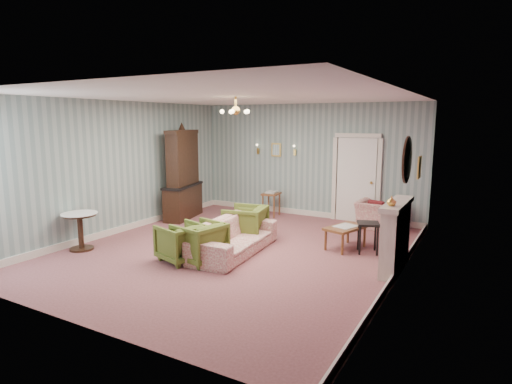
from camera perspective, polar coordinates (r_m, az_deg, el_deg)
The scene contains 27 objects.
floor at distance 8.19m, azimuth -2.61°, elevation -7.90°, with size 7.00×7.00×0.00m, color #935558.
ceiling at distance 7.82m, azimuth -2.78°, elevation 12.80°, with size 7.00×7.00×0.00m, color white.
wall_back at distance 10.99m, azimuth 7.03°, elevation 4.25°, with size 6.00×6.00×0.00m, color gray.
wall_front at distance 5.28m, azimuth -23.21°, elevation -2.25°, with size 6.00×6.00×0.00m, color gray.
wall_left at distance 9.79m, azimuth -17.79°, elevation 3.21°, with size 7.00×7.00×0.00m, color gray.
wall_right at distance 6.80m, azimuth 19.30°, elevation 0.49°, with size 7.00×7.00×0.00m, color gray.
wall_right_floral at distance 6.80m, azimuth 19.18°, elevation 0.50°, with size 7.00×7.00×0.00m, color #BB5D7C.
door at distance 10.57m, azimuth 13.44°, elevation 1.83°, with size 1.12×0.12×2.16m, color white, non-canonical shape.
olive_chair_a at distance 7.62m, azimuth -10.08°, elevation -6.49°, with size 0.72×0.68×0.74m, color #586B25.
olive_chair_b at distance 7.51m, azimuth -7.66°, elevation -6.48°, with size 0.76×0.72×0.79m, color #586B25.
olive_chair_c at distance 8.73m, azimuth -1.44°, elevation -4.03°, with size 0.79×0.74×0.81m, color #586B25.
sofa_chintz at distance 7.93m, azimuth -2.95°, elevation -5.26°, with size 2.20×0.64×0.86m, color #A6434C.
wingback_chair at distance 10.13m, azimuth 16.47°, elevation -2.38°, with size 0.98×0.64×0.86m, color #A6434C.
dresser at distance 10.80m, azimuth -9.94°, elevation 2.69°, with size 0.49×1.43×2.38m, color black, non-canonical shape.
fireplace at distance 7.39m, azimuth 18.41°, elevation -5.67°, with size 0.30×1.40×1.16m, color beige, non-canonical shape.
mantel_vase at distance 6.86m, azimuth 17.89°, elevation -1.19°, with size 0.15×0.15×0.15m, color gold.
oval_mirror at distance 7.15m, azimuth 19.73°, elevation 4.12°, with size 0.04×0.76×0.84m, color white, non-canonical shape.
framed_print at distance 8.50m, azimuth 21.25°, elevation 3.13°, with size 0.04×0.34×0.42m, color gold, non-canonical shape.
coffee_table at distance 8.42m, azimuth 12.02°, elevation -6.02°, with size 0.49×0.88×0.45m, color brown, non-canonical shape.
side_table_black at distance 8.22m, azimuth 14.90°, elevation -6.02°, with size 0.39×0.39×0.59m, color black, non-canonical shape.
pedestal_table at distance 8.80m, azimuth -22.68°, elevation -4.94°, with size 0.67×0.67×0.73m, color black, non-canonical shape.
nesting_table at distance 11.02m, azimuth 2.08°, elevation -1.55°, with size 0.40×0.51×0.66m, color brown, non-canonical shape.
gilt_mirror_back at distance 11.30m, azimuth 2.73°, elevation 5.73°, with size 0.28×0.06×0.36m, color gold, non-canonical shape.
sconce_left at distance 11.54m, azimuth 0.23°, elevation 5.82°, with size 0.16×0.12×0.30m, color gold, non-canonical shape.
sconce_right at distance 11.05m, azimuth 5.25°, elevation 5.61°, with size 0.16×0.12×0.30m, color gold, non-canonical shape.
chandelier at distance 7.81m, azimuth -2.76°, elevation 10.82°, with size 0.56×0.56×0.36m, color gold, non-canonical shape.
burgundy_cushion at distance 9.99m, azimuth 16.01°, elevation -2.22°, with size 0.38×0.10×0.38m, color maroon.
Camera 1 is at (4.14, -6.63, 2.47)m, focal length 29.51 mm.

